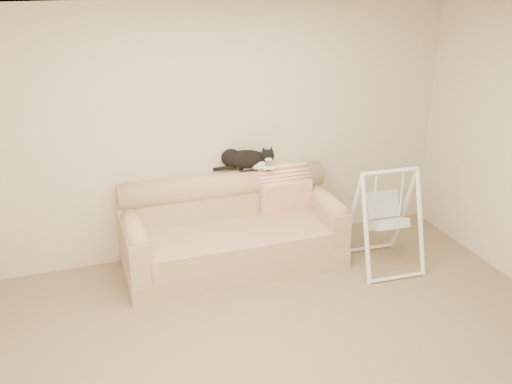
% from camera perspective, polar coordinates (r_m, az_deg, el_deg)
% --- Properties ---
extents(ground_plane, '(5.00, 5.00, 0.00)m').
position_cam_1_polar(ground_plane, '(4.75, 3.59, -15.93)').
color(ground_plane, '#75624A').
rests_on(ground_plane, ground).
extents(room_shell, '(5.04, 4.04, 2.60)m').
position_cam_1_polar(room_shell, '(3.99, 4.12, 1.58)').
color(room_shell, '#C2B69B').
rests_on(room_shell, ground).
extents(sofa, '(2.20, 0.93, 0.90)m').
position_cam_1_polar(sofa, '(5.85, -2.47, -3.92)').
color(sofa, tan).
rests_on(sofa, ground).
extents(remote_a, '(0.18, 0.07, 0.03)m').
position_cam_1_polar(remote_a, '(5.90, -0.81, 2.27)').
color(remote_a, black).
rests_on(remote_a, sofa).
extents(remote_b, '(0.17, 0.13, 0.02)m').
position_cam_1_polar(remote_b, '(5.94, 0.55, 2.36)').
color(remote_b, black).
rests_on(remote_b, sofa).
extents(tuxedo_cat, '(0.64, 0.39, 0.25)m').
position_cam_1_polar(tuxedo_cat, '(5.89, -1.00, 3.31)').
color(tuxedo_cat, black).
rests_on(tuxedo_cat, sofa).
extents(throw_blanket, '(0.55, 0.38, 0.58)m').
position_cam_1_polar(throw_blanket, '(6.09, 2.61, 1.01)').
color(throw_blanket, '#D05740').
rests_on(throw_blanket, sofa).
extents(baby_swing, '(0.67, 0.71, 1.05)m').
position_cam_1_polar(baby_swing, '(5.87, 12.82, -2.55)').
color(baby_swing, white).
rests_on(baby_swing, ground).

